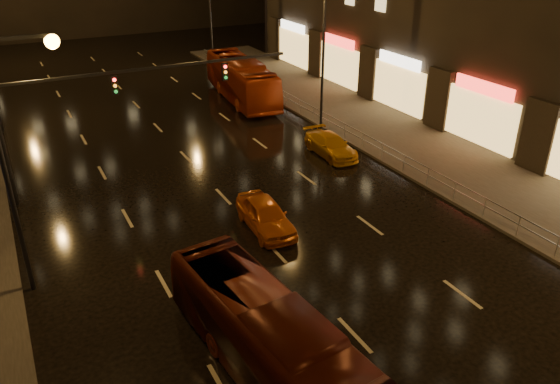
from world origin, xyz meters
name	(u,v)px	position (x,y,z in m)	size (l,w,h in m)	color
ground	(197,169)	(0.00, 20.00, 0.00)	(140.00, 140.00, 0.00)	black
sidewalk_right	(435,156)	(13.50, 15.00, 0.07)	(7.00, 70.00, 0.15)	#38332D
traffic_signal	(95,102)	(-5.06, 20.00, 4.74)	(15.31, 0.32, 6.20)	black
railing_right	(363,136)	(10.20, 18.00, 0.90)	(0.05, 56.00, 1.00)	#99999E
bus_red	(273,344)	(-3.40, 3.53, 1.39)	(2.34, 10.01, 2.79)	#4C140A
bus_curb	(241,79)	(7.98, 31.54, 1.62)	(2.71, 11.60, 3.23)	#A63210
taxi_near	(266,215)	(0.50, 12.00, 0.72)	(1.71, 4.25, 1.45)	#C75812
taxi_far	(331,145)	(8.00, 18.23, 0.63)	(1.78, 4.37, 1.27)	orange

